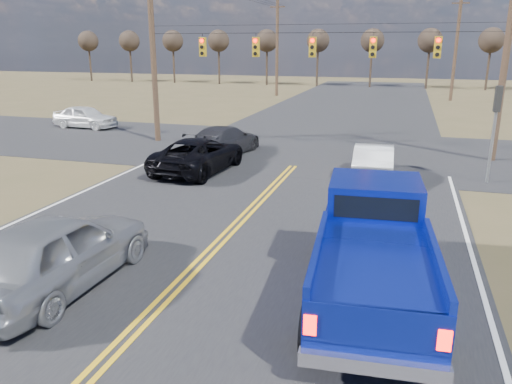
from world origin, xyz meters
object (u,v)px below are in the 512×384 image
(pickup_truck, at_px, (373,251))
(black_suv, at_px, (199,155))
(white_car_queue, at_px, (373,161))
(cross_car_west, at_px, (85,117))
(silver_suv, at_px, (57,251))
(dgrey_car_queue, at_px, (224,140))

(pickup_truck, distance_m, black_suv, 12.70)
(black_suv, relative_size, white_car_queue, 1.21)
(white_car_queue, xyz_separation_m, cross_car_west, (-19.50, 7.86, 0.02))
(black_suv, height_order, white_car_queue, black_suv)
(silver_suv, distance_m, cross_car_west, 24.03)
(black_suv, xyz_separation_m, cross_car_west, (-12.01, 8.89, 0.00))
(white_car_queue, bearing_deg, pickup_truck, 91.26)
(white_car_queue, relative_size, dgrey_car_queue, 0.87)
(pickup_truck, xyz_separation_m, silver_suv, (-6.97, -1.48, -0.25))
(pickup_truck, relative_size, white_car_queue, 1.45)
(silver_suv, distance_m, white_car_queue, 13.72)
(black_suv, distance_m, cross_car_west, 14.94)
(black_suv, distance_m, dgrey_car_queue, 3.56)
(black_suv, xyz_separation_m, dgrey_car_queue, (-0.12, 3.55, -0.01))
(black_suv, height_order, dgrey_car_queue, black_suv)
(silver_suv, xyz_separation_m, white_car_queue, (6.27, 12.20, -0.16))
(pickup_truck, relative_size, black_suv, 1.19)
(cross_car_west, bearing_deg, silver_suv, -141.91)
(silver_suv, bearing_deg, pickup_truck, -166.67)
(black_suv, relative_size, dgrey_car_queue, 1.05)
(pickup_truck, xyz_separation_m, cross_car_west, (-20.20, 18.58, -0.40))
(pickup_truck, height_order, white_car_queue, pickup_truck)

